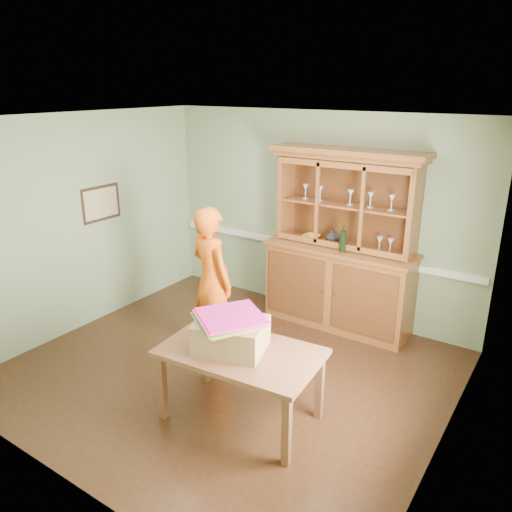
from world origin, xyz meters
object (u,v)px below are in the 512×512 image
Objects in this scene: dining_table at (241,359)px; china_hutch at (340,267)px; cardboard_box at (231,335)px; person at (212,281)px.

china_hutch is at bearing 87.24° from dining_table.
dining_table is at bearing -87.88° from china_hutch.
china_hutch is 3.76× the size of cardboard_box.
china_hutch reaches higher than cardboard_box.
china_hutch is at bearing -106.61° from person.
person reaches higher than cardboard_box.
china_hutch is at bearing 90.07° from cardboard_box.
cardboard_box is at bearing -89.93° from china_hutch.
china_hutch is 2.32m from dining_table.
cardboard_box reaches higher than dining_table.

